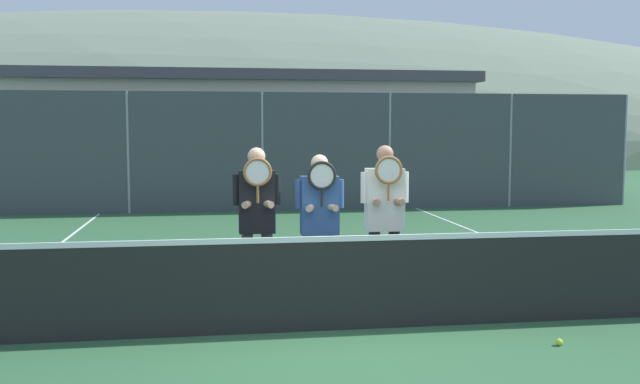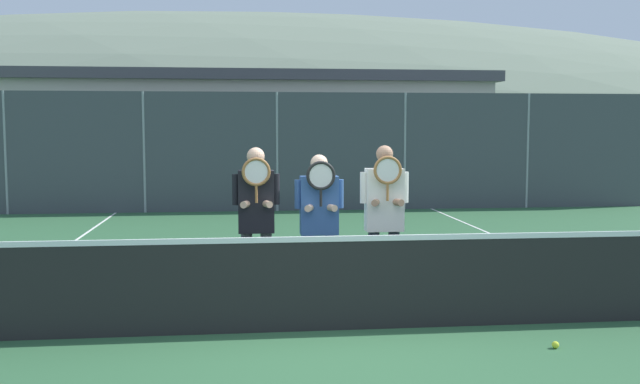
{
  "view_description": "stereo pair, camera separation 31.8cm",
  "coord_description": "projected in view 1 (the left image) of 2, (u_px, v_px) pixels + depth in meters",
  "views": [
    {
      "loc": [
        -1.24,
        -7.07,
        2.08
      ],
      "look_at": [
        0.0,
        1.12,
        1.33
      ],
      "focal_mm": 40.0,
      "sensor_mm": 36.0,
      "label": 1
    },
    {
      "loc": [
        -0.92,
        -7.11,
        2.08
      ],
      "look_at": [
        0.0,
        1.12,
        1.33
      ],
      "focal_mm": 40.0,
      "sensor_mm": 36.0,
      "label": 2
    }
  ],
  "objects": [
    {
      "name": "ground_plane",
      "position": [
        336.0,
        330.0,
        7.33
      ],
      "size": [
        120.0,
        120.0,
        0.0
      ],
      "primitive_type": "plane",
      "color": "#2D5B38"
    },
    {
      "name": "hill_distant",
      "position": [
        227.0,
        152.0,
        59.86
      ],
      "size": [
        109.69,
        60.94,
        21.33
      ],
      "color": "slate",
      "rests_on": "ground_plane"
    },
    {
      "name": "clubhouse_building",
      "position": [
        191.0,
        129.0,
        25.69
      ],
      "size": [
        20.01,
        5.5,
        4.01
      ],
      "color": "beige",
      "rests_on": "ground_plane"
    },
    {
      "name": "fence_back",
      "position": [
        262.0,
        152.0,
        17.67
      ],
      "size": [
        19.54,
        0.06,
        2.96
      ],
      "color": "gray",
      "rests_on": "ground_plane"
    },
    {
      "name": "tennis_net",
      "position": [
        336.0,
        282.0,
        7.29
      ],
      "size": [
        10.64,
        0.09,
        1.08
      ],
      "color": "gray",
      "rests_on": "ground_plane"
    },
    {
      "name": "court_line_left_sideline",
      "position": [
        12.0,
        280.0,
        9.7
      ],
      "size": [
        0.05,
        16.0,
        0.01
      ],
      "primitive_type": "cube",
      "color": "white",
      "rests_on": "ground_plane"
    },
    {
      "name": "court_line_right_sideline",
      "position": [
        557.0,
        264.0,
        10.88
      ],
      "size": [
        0.05,
        16.0,
        0.01
      ],
      "primitive_type": "cube",
      "color": "white",
      "rests_on": "ground_plane"
    },
    {
      "name": "player_leftmost",
      "position": [
        257.0,
        216.0,
        8.04
      ],
      "size": [
        0.54,
        0.34,
        1.86
      ],
      "color": "#56565B",
      "rests_on": "ground_plane"
    },
    {
      "name": "player_center_left",
      "position": [
        320.0,
        218.0,
        8.19
      ],
      "size": [
        0.57,
        0.34,
        1.77
      ],
      "color": "white",
      "rests_on": "ground_plane"
    },
    {
      "name": "player_center_right",
      "position": [
        385.0,
        214.0,
        8.16
      ],
      "size": [
        0.56,
        0.34,
        1.88
      ],
      "color": "#232838",
      "rests_on": "ground_plane"
    },
    {
      "name": "car_far_left",
      "position": [
        59.0,
        169.0,
        19.84
      ],
      "size": [
        4.48,
        1.91,
        1.85
      ],
      "color": "black",
      "rests_on": "ground_plane"
    },
    {
      "name": "car_left_of_center",
      "position": [
        229.0,
        169.0,
        20.41
      ],
      "size": [
        4.12,
        1.94,
        1.72
      ],
      "color": "black",
      "rests_on": "ground_plane"
    },
    {
      "name": "car_center",
      "position": [
        389.0,
        167.0,
        21.17
      ],
      "size": [
        4.51,
        1.92,
        1.79
      ],
      "color": "silver",
      "rests_on": "ground_plane"
    },
    {
      "name": "car_right_of_center",
      "position": [
        541.0,
        167.0,
        21.66
      ],
      "size": [
        4.05,
        2.01,
        1.74
      ],
      "color": "black",
      "rests_on": "ground_plane"
    },
    {
      "name": "tennis_ball_on_court",
      "position": [
        559.0,
        342.0,
        6.81
      ],
      "size": [
        0.07,
        0.07,
        0.07
      ],
      "color": "#CCDB33",
      "rests_on": "ground_plane"
    }
  ]
}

